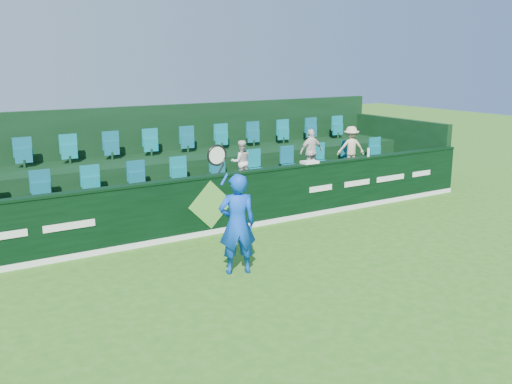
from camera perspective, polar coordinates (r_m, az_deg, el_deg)
ground at (r=9.85m, az=6.13°, el=-10.11°), size 60.00×60.00×0.00m
sponsor_hoarding at (r=12.85m, az=-4.75°, el=-1.29°), size 16.00×0.25×1.35m
stand_tier_front at (r=13.87m, az=-6.82°, el=-1.41°), size 16.00×2.00×0.80m
stand_tier_back at (r=15.52m, az=-9.82°, el=1.02°), size 16.00×1.80×1.30m
stand_rear at (r=15.82m, az=-10.51°, el=3.31°), size 16.00×4.10×2.60m
seat_row_front at (r=14.07m, az=-7.58°, el=1.70°), size 13.50×0.50×0.60m
seat_row_back at (r=15.62m, az=-10.37°, el=4.62°), size 13.50×0.50×0.60m
tennis_player at (r=10.42m, az=-1.91°, el=-3.15°), size 1.11×0.65×2.53m
spectator_left at (r=14.37m, az=-1.51°, el=3.04°), size 0.61×0.53×1.09m
spectator_middle at (r=15.57m, az=5.54°, el=4.05°), size 0.73×0.32×1.23m
spectator_right at (r=16.45m, az=9.47°, el=4.40°), size 0.90×0.73×1.21m
towel at (r=14.16m, az=5.39°, el=2.99°), size 0.41×0.27×0.06m
drinks_bottle at (r=15.38m, az=11.18°, el=3.93°), size 0.07×0.07×0.23m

